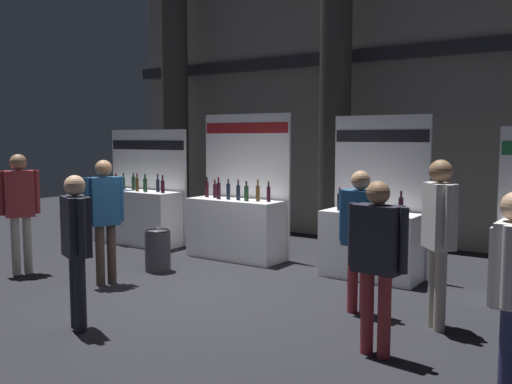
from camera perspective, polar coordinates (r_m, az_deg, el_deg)
ground_plane at (r=7.70m, az=-5.70°, el=-10.01°), size 24.00×24.00×0.00m
hall_colonnade at (r=11.48m, az=9.67°, el=11.45°), size 11.25×1.40×6.62m
exhibitor_booth_0 at (r=11.19m, az=-11.87°, el=-2.06°), size 1.98×0.71×2.21m
exhibitor_booth_1 at (r=9.63m, az=-1.98°, el=-3.06°), size 1.76×0.66×2.47m
exhibitor_booth_2 at (r=8.45m, az=11.64°, el=-4.54°), size 1.49×0.66×2.39m
trash_bin at (r=8.87m, az=-9.92°, el=-5.84°), size 0.40×0.40×0.65m
visitor_1 at (r=6.64m, az=10.46°, el=-3.70°), size 0.53×0.27×1.68m
visitor_2 at (r=6.29m, az=-17.73°, el=-4.51°), size 0.51×0.36×1.67m
visitor_4 at (r=9.14m, az=-22.79°, el=-0.95°), size 0.39×0.52×1.82m
visitor_5 at (r=8.10m, az=-15.06°, el=-1.88°), size 0.33×0.53×1.75m
visitor_6 at (r=5.40m, az=12.14°, el=-5.96°), size 0.61×0.27×1.66m
visitor_7 at (r=6.31m, az=18.02°, el=-3.47°), size 0.42×0.44×1.83m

